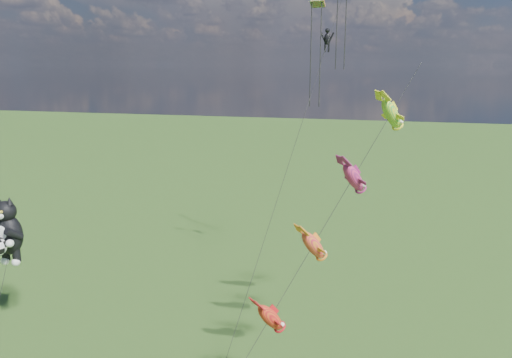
# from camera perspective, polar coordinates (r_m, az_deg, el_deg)

# --- Properties ---
(ground) EXTENTS (300.00, 300.00, 0.00)m
(ground) POSITION_cam_1_polar(r_m,az_deg,el_deg) (38.99, -24.94, -16.85)
(ground) COLOR #1B3F0F
(cat_kite_rig) EXTENTS (2.22, 3.97, 9.96)m
(cat_kite_rig) POSITION_cam_1_polar(r_m,az_deg,el_deg) (38.00, -26.68, -5.45)
(cat_kite_rig) COLOR brown
(cat_kite_rig) RESTS_ON ground
(fish_windsock_rig) EXTENTS (10.32, 12.33, 18.75)m
(fish_windsock_rig) POSITION_cam_1_polar(r_m,az_deg,el_deg) (28.45, 8.79, -3.72)
(fish_windsock_rig) COLOR brown
(fish_windsock_rig) RESTS_ON ground
(parafoil_rig) EXTENTS (5.73, 16.91, 27.69)m
(parafoil_rig) POSITION_cam_1_polar(r_m,az_deg,el_deg) (40.27, 8.00, 15.94)
(parafoil_rig) COLOR brown
(parafoil_rig) RESTS_ON ground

